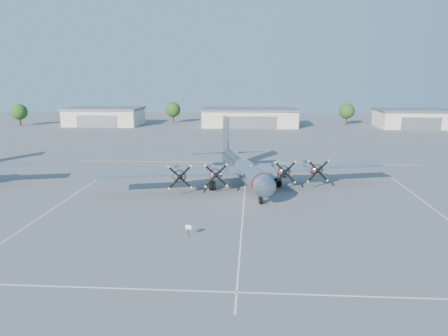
# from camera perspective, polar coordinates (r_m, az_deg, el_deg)

# --- Properties ---
(ground) EXTENTS (260.00, 260.00, 0.00)m
(ground) POSITION_cam_1_polar(r_m,az_deg,el_deg) (52.76, 2.60, -4.67)
(ground) COLOR #5D5D60
(ground) RESTS_ON ground
(parking_lines) EXTENTS (60.00, 50.08, 0.01)m
(parking_lines) POSITION_cam_1_polar(r_m,az_deg,el_deg) (51.09, 2.55, -5.23)
(parking_lines) COLOR silver
(parking_lines) RESTS_ON ground
(hangar_west) EXTENTS (22.60, 14.60, 5.40)m
(hangar_west) POSITION_cam_1_polar(r_m,az_deg,el_deg) (140.81, -15.34, 6.54)
(hangar_west) COLOR beige
(hangar_west) RESTS_ON ground
(hangar_center) EXTENTS (28.60, 14.60, 5.40)m
(hangar_center) POSITION_cam_1_polar(r_m,az_deg,el_deg) (133.08, 3.42, 6.65)
(hangar_center) COLOR beige
(hangar_center) RESTS_ON ground
(hangar_east) EXTENTS (20.60, 14.60, 5.40)m
(hangar_east) POSITION_cam_1_polar(r_m,az_deg,el_deg) (141.13, 23.42, 5.99)
(hangar_east) COLOR beige
(hangar_east) RESTS_ON ground
(tree_far_west) EXTENTS (4.80, 4.80, 6.64)m
(tree_far_west) POSITION_cam_1_polar(r_m,az_deg,el_deg) (147.25, -25.18, 6.64)
(tree_far_west) COLOR #382619
(tree_far_west) RESTS_ON ground
(tree_west) EXTENTS (4.80, 4.80, 6.64)m
(tree_west) POSITION_cam_1_polar(r_m,az_deg,el_deg) (143.33, -6.67, 7.58)
(tree_west) COLOR #382619
(tree_west) RESTS_ON ground
(tree_east) EXTENTS (4.80, 4.80, 6.64)m
(tree_east) POSITION_cam_1_polar(r_m,az_deg,el_deg) (141.95, 15.75, 7.17)
(tree_east) COLOR #382619
(tree_east) RESTS_ON ground
(main_bomber_b29) EXTENTS (44.81, 36.14, 8.65)m
(main_bomber_b29) POSITION_cam_1_polar(r_m,az_deg,el_deg) (61.27, 2.43, -2.30)
(main_bomber_b29) COLOR silver
(main_bomber_b29) RESTS_ON ground
(info_placard) EXTENTS (0.59, 0.21, 1.15)m
(info_placard) POSITION_cam_1_polar(r_m,az_deg,el_deg) (42.23, -4.67, -7.87)
(info_placard) COLOR black
(info_placard) RESTS_ON ground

